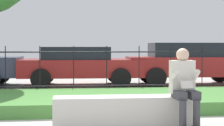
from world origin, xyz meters
name	(u,v)px	position (x,y,z in m)	size (l,w,h in m)	color
ground_plane	(102,126)	(0.00, 0.00, 0.00)	(60.00, 60.00, 0.00)	#B2AFA8
stone_bench	(123,113)	(0.36, 0.00, 0.22)	(2.32, 0.47, 0.49)	beige
person_seated_reader	(184,84)	(1.31, -0.27, 0.72)	(0.42, 0.73, 1.29)	black
grass_berm	(94,101)	(0.00, 2.03, 0.13)	(10.83, 2.66, 0.26)	#4C893D
iron_fence	(90,69)	(0.00, 3.85, 0.70)	(8.83, 0.03, 1.33)	black
car_parked_center	(80,65)	(-0.22, 6.41, 0.71)	(4.03, 2.07, 1.30)	maroon
car_parked_right	(189,62)	(3.50, 6.28, 0.77)	(4.35, 1.98, 1.44)	maroon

